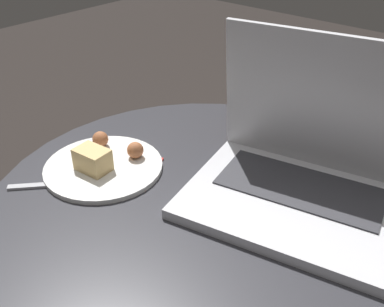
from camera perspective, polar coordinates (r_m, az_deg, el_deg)
table at (r=0.86m, az=1.71°, el=-12.85°), size 0.74×0.74×0.54m
napkin at (r=0.85m, az=-9.65°, el=-1.84°), size 0.18×0.16×0.00m
laptop at (r=0.76m, az=13.93°, el=-2.02°), size 0.39×0.32×0.27m
beer_glass at (r=0.88m, az=9.34°, el=7.97°), size 0.07×0.07×0.23m
snack_plate at (r=0.85m, az=-11.20°, el=-1.22°), size 0.22×0.22×0.05m
fork at (r=0.82m, az=-14.83°, el=-3.67°), size 0.14×0.16×0.00m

